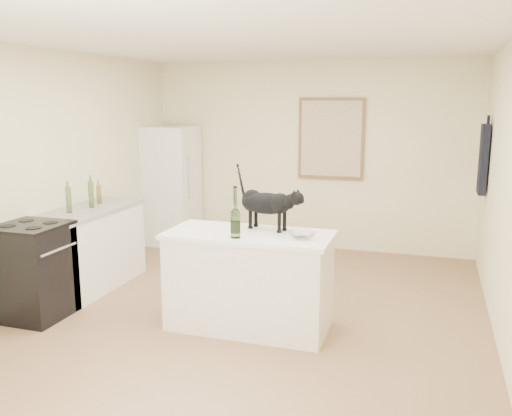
% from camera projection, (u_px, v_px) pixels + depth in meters
% --- Properties ---
extents(floor, '(5.50, 5.50, 0.00)m').
position_uv_depth(floor, '(246.00, 317.00, 5.29)').
color(floor, '#8F674C').
rests_on(floor, ground).
extents(ceiling, '(5.50, 5.50, 0.00)m').
position_uv_depth(ceiling, '(245.00, 39.00, 4.79)').
color(ceiling, white).
rests_on(ceiling, ground).
extents(wall_back, '(4.50, 0.00, 4.50)m').
position_uv_depth(wall_back, '(310.00, 156.00, 7.61)').
color(wall_back, '#F5EEBE').
rests_on(wall_back, ground).
extents(wall_front, '(4.50, 0.00, 4.50)m').
position_uv_depth(wall_front, '(48.00, 274.00, 2.47)').
color(wall_front, '#F5EEBE').
rests_on(wall_front, ground).
extents(wall_left, '(0.00, 5.50, 5.50)m').
position_uv_depth(wall_left, '(43.00, 175.00, 5.72)').
color(wall_left, '#F5EEBE').
rests_on(wall_left, ground).
extents(wall_right, '(0.00, 5.50, 5.50)m').
position_uv_depth(wall_right, '(511.00, 198.00, 4.36)').
color(wall_right, '#F5EEBE').
rests_on(wall_right, ground).
extents(island_base, '(1.44, 0.67, 0.86)m').
position_uv_depth(island_base, '(249.00, 283.00, 4.99)').
color(island_base, white).
rests_on(island_base, floor).
extents(island_top, '(1.50, 0.70, 0.04)m').
position_uv_depth(island_top, '(249.00, 235.00, 4.91)').
color(island_top, white).
rests_on(island_top, island_base).
extents(left_cabinets, '(0.60, 1.40, 0.86)m').
position_uv_depth(left_cabinets, '(89.00, 250.00, 6.08)').
color(left_cabinets, white).
rests_on(left_cabinets, floor).
extents(left_countertop, '(0.62, 1.44, 0.04)m').
position_uv_depth(left_countertop, '(87.00, 210.00, 5.99)').
color(left_countertop, gray).
rests_on(left_countertop, left_cabinets).
extents(stove, '(0.60, 0.60, 0.90)m').
position_uv_depth(stove, '(33.00, 272.00, 5.23)').
color(stove, black).
rests_on(stove, floor).
extents(fridge, '(0.68, 0.68, 1.70)m').
position_uv_depth(fridge, '(171.00, 186.00, 7.91)').
color(fridge, white).
rests_on(fridge, floor).
extents(artwork_frame, '(0.90, 0.03, 1.10)m').
position_uv_depth(artwork_frame, '(331.00, 139.00, 7.44)').
color(artwork_frame, brown).
rests_on(artwork_frame, wall_back).
extents(artwork_canvas, '(0.82, 0.00, 1.02)m').
position_uv_depth(artwork_canvas, '(331.00, 139.00, 7.42)').
color(artwork_canvas, beige).
rests_on(artwork_canvas, wall_back).
extents(hanging_garment, '(0.08, 0.34, 0.80)m').
position_uv_depth(hanging_garment, '(483.00, 159.00, 6.27)').
color(hanging_garment, black).
rests_on(hanging_garment, wall_right).
extents(black_cat, '(0.65, 0.35, 0.44)m').
position_uv_depth(black_cat, '(266.00, 206.00, 4.98)').
color(black_cat, black).
rests_on(black_cat, island_top).
extents(wine_bottle, '(0.10, 0.10, 0.40)m').
position_uv_depth(wine_bottle, '(235.00, 215.00, 4.69)').
color(wine_bottle, '#2E5923').
rests_on(wine_bottle, island_top).
extents(glass_bowl, '(0.27, 0.27, 0.06)m').
position_uv_depth(glass_bowl, '(302.00, 235.00, 4.69)').
color(glass_bowl, white).
rests_on(glass_bowl, island_top).
extents(fridge_paper, '(0.03, 0.15, 0.20)m').
position_uv_depth(fridge_paper, '(194.00, 152.00, 7.76)').
color(fridge_paper, white).
rests_on(fridge_paper, fridge).
extents(counter_bottle_cluster, '(0.12, 0.58, 0.29)m').
position_uv_depth(counter_bottle_cluster, '(85.00, 196.00, 5.98)').
color(counter_bottle_cluster, '#224C19').
rests_on(counter_bottle_cluster, left_countertop).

